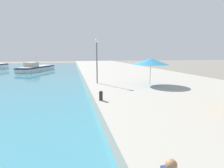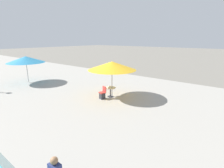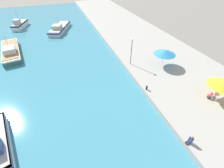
% 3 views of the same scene
% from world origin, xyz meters
% --- Properties ---
extents(quay_promenade, '(16.00, 90.00, 0.78)m').
position_xyz_m(quay_promenade, '(8.00, 37.00, 0.39)').
color(quay_promenade, '#A39E93').
rests_on(quay_promenade, ground_plane).
extents(fishing_boat_mid, '(5.06, 11.41, 3.79)m').
position_xyz_m(fishing_boat_mid, '(-19.55, 35.40, 0.79)').
color(fishing_boat_mid, '#33705B').
rests_on(fishing_boat_mid, water_basin).
extents(fishing_boat_far, '(6.79, 10.97, 3.53)m').
position_xyz_m(fishing_boat_far, '(-9.26, 46.30, 0.74)').
color(fishing_boat_far, silver).
rests_on(fishing_boat_far, water_basin).
extents(fishing_boat_distant, '(3.93, 7.31, 4.44)m').
position_xyz_m(fishing_boat_distant, '(-19.74, 52.50, 0.92)').
color(fishing_boat_distant, white).
rests_on(fishing_boat_distant, water_basin).
extents(cafe_umbrella_pink, '(3.56, 3.56, 2.70)m').
position_xyz_m(cafe_umbrella_pink, '(8.02, 11.54, 3.17)').
color(cafe_umbrella_pink, '#B7B7B7').
rests_on(cafe_umbrella_pink, quay_promenade).
extents(cafe_umbrella_white, '(3.57, 3.57, 2.64)m').
position_xyz_m(cafe_umbrella_white, '(6.18, 20.91, 3.10)').
color(cafe_umbrella_white, '#B7B7B7').
rests_on(cafe_umbrella_white, quay_promenade).
extents(cafe_table, '(0.80, 0.80, 0.74)m').
position_xyz_m(cafe_table, '(7.92, 11.61, 1.31)').
color(cafe_table, '#333338').
rests_on(cafe_table, quay_promenade).
extents(cafe_chair_left, '(0.52, 0.49, 0.91)m').
position_xyz_m(cafe_chair_left, '(7.22, 11.79, 1.10)').
color(cafe_chair_left, '#2D2D33').
rests_on(cafe_chair_left, quay_promenade).
extents(person_at_quay, '(0.56, 0.36, 1.04)m').
position_xyz_m(person_at_quay, '(0.38, 7.57, 1.24)').
color(person_at_quay, '#232328').
rests_on(person_at_quay, quay_promenade).
extents(mooring_bollard, '(0.26, 0.26, 0.65)m').
position_xyz_m(mooring_bollard, '(0.39, 16.00, 1.13)').
color(mooring_bollard, '#2D2823').
rests_on(mooring_bollard, quay_promenade).
extents(lamppost, '(0.36, 0.36, 4.56)m').
position_xyz_m(lamppost, '(1.11, 22.94, 3.87)').
color(lamppost, '#565B60').
rests_on(lamppost, quay_promenade).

